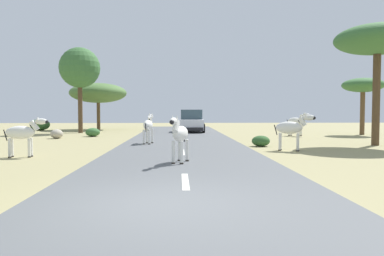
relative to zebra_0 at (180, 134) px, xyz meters
The scene contains 17 objects.
ground_plane 5.15m from the zebra_0, 94.22° to the right, with size 90.00×90.00×0.00m, color #998E60.
road 5.13m from the zebra_0, 88.63° to the right, with size 6.00×64.00×0.05m, color #56595B.
lane_markings 6.11m from the zebra_0, 88.85° to the right, with size 0.16×56.00×0.01m.
zebra_0 is the anchor object (origin of this frame).
zebra_1 6.06m from the zebra_0, 160.67° to the left, with size 1.58×0.52×1.49m.
zebra_2 6.07m from the zebra_0, 38.53° to the left, with size 1.64×0.84×1.61m.
zebra_3 7.03m from the zebra_0, 102.73° to the left, with size 0.57×1.63×1.54m.
zebra_4 15.07m from the zebra_0, 58.29° to the left, with size 1.34×1.38×1.61m.
car_0 17.33m from the zebra_0, 86.68° to the left, with size 2.15×4.41×1.74m.
tree_0 23.26m from the zebra_0, 108.42° to the left, with size 5.09×5.09×4.20m.
tree_2 12.07m from the zebra_0, 32.01° to the left, with size 4.06×4.06×5.87m.
tree_3 18.92m from the zebra_0, 114.22° to the left, with size 3.08×3.08×6.53m.
tree_5 19.16m from the zebra_0, 46.92° to the left, with size 2.87×2.87×4.02m.
bush_0 13.99m from the zebra_0, 114.08° to the left, with size 0.95×0.85×0.57m, color #386633.
bush_2 6.95m from the zebra_0, 55.77° to the left, with size 0.86×0.77×0.52m, color #2D5628.
bush_3 23.78m from the zebra_0, 120.40° to the left, with size 1.66×1.50×1.00m, color #2D5628.
rock_1 13.43m from the zebra_0, 124.03° to the left, with size 0.74×0.78×0.57m, color #A89E8C.
Camera 1 is at (0.34, -6.46, 1.70)m, focal length 34.18 mm.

